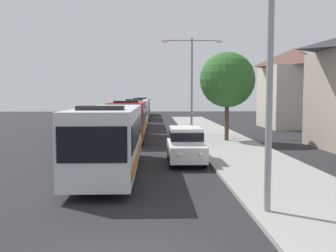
% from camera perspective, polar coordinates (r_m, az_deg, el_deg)
% --- Properties ---
extents(bus_lead, '(2.58, 10.86, 3.21)m').
position_cam_1_polar(bus_lead, '(18.46, -8.31, -1.56)').
color(bus_lead, silver).
rests_on(bus_lead, ground_plane).
extents(bus_second_in_line, '(2.58, 10.46, 3.21)m').
position_cam_1_polar(bus_second_in_line, '(31.95, -5.66, 0.99)').
color(bus_second_in_line, maroon).
rests_on(bus_second_in_line, ground_plane).
extents(bus_middle, '(2.58, 11.89, 3.21)m').
position_cam_1_polar(bus_middle, '(44.39, -4.64, 1.97)').
color(bus_middle, silver).
rests_on(bus_middle, ground_plane).
extents(bus_fourth_in_line, '(2.58, 10.61, 3.21)m').
position_cam_1_polar(bus_fourth_in_line, '(58.44, -4.02, 2.56)').
color(bus_fourth_in_line, silver).
rests_on(bus_fourth_in_line, ground_plane).
extents(bus_rear, '(2.58, 11.96, 3.21)m').
position_cam_1_polar(bus_rear, '(71.19, -3.66, 2.91)').
color(bus_rear, '#33724C').
rests_on(bus_rear, ground_plane).
extents(white_suv, '(1.86, 4.71, 1.90)m').
position_cam_1_polar(white_suv, '(21.11, 2.54, -2.56)').
color(white_suv, white).
rests_on(white_suv, ground_plane).
extents(streetlamp_near, '(6.04, 0.28, 8.69)m').
position_cam_1_polar(streetlamp_near, '(12.12, 14.56, 13.05)').
color(streetlamp_near, gray).
rests_on(streetlamp_near, sidewalk).
extents(streetlamp_mid, '(5.38, 0.28, 8.49)m').
position_cam_1_polar(streetlamp_mid, '(35.56, 3.45, 7.17)').
color(streetlamp_mid, gray).
rests_on(streetlamp_mid, sidewalk).
extents(roadside_tree, '(4.21, 4.21, 6.74)m').
position_cam_1_polar(roadside_tree, '(30.65, 8.53, 6.58)').
color(roadside_tree, '#4C3823').
rests_on(roadside_tree, sidewalk).
extents(house_distant_gabled, '(6.59, 8.05, 8.79)m').
position_cam_1_polar(house_distant_gabled, '(46.02, 17.68, 5.33)').
color(house_distant_gabled, '#BCB29E').
rests_on(house_distant_gabled, ground_plane).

